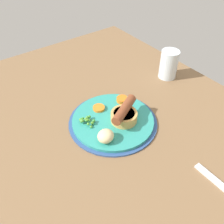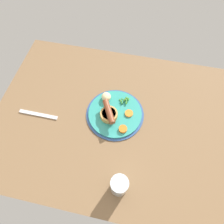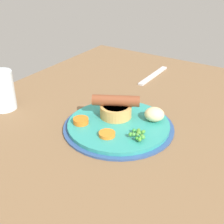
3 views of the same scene
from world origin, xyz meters
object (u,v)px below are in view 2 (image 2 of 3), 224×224
object	(u,v)px
potato_chunk_1	(106,97)
fork	(38,114)
drinking_glass	(119,185)
dinner_plate	(115,114)
pea_pile	(125,100)
carrot_slice_0	(123,129)
carrot_slice_1	(129,113)
sausage_pudding	(109,113)

from	to	relation	value
potato_chunk_1	fork	size ratio (longest dim) A/B	0.26
potato_chunk_1	drinking_glass	xyz separation A→B (cm)	(-13.23, 36.94, 2.08)
dinner_plate	drinking_glass	world-z (taller)	drinking_glass
pea_pile	carrot_slice_0	distance (cm)	14.36
pea_pile	carrot_slice_1	world-z (taller)	pea_pile
pea_pile	carrot_slice_0	world-z (taller)	pea_pile
fork	carrot_slice_1	bearing A→B (deg)	-168.20
sausage_pudding	drinking_glass	world-z (taller)	drinking_glass
dinner_plate	carrot_slice_0	bearing A→B (deg)	123.95
pea_pile	fork	bearing A→B (deg)	21.34
dinner_plate	carrot_slice_1	size ratio (longest dim) A/B	7.19
carrot_slice_0	dinner_plate	bearing A→B (deg)	-56.05
dinner_plate	sausage_pudding	distance (cm)	4.41
potato_chunk_1	carrot_slice_1	distance (cm)	12.97
pea_pile	fork	distance (cm)	39.77
fork	drinking_glass	size ratio (longest dim) A/B	1.76
potato_chunk_1	carrot_slice_0	size ratio (longest dim) A/B	1.30
dinner_plate	fork	xyz separation A→B (cm)	(33.80, 7.50, -0.27)
sausage_pudding	drinking_glass	distance (cm)	30.24
drinking_glass	fork	bearing A→B (deg)	-28.94
pea_pile	drinking_glass	bearing A→B (deg)	96.94
dinner_plate	pea_pile	bearing A→B (deg)	-114.66
carrot_slice_0	carrot_slice_1	size ratio (longest dim) A/B	0.99
carrot_slice_1	drinking_glass	world-z (taller)	drinking_glass
dinner_plate	sausage_pudding	xyz separation A→B (cm)	(2.31, 1.99, 3.19)
dinner_plate	pea_pile	xyz separation A→B (cm)	(-3.19, -6.95, 1.84)
dinner_plate	carrot_slice_0	world-z (taller)	carrot_slice_0
carrot_slice_1	fork	world-z (taller)	carrot_slice_1
pea_pile	fork	size ratio (longest dim) A/B	0.26
dinner_plate	drinking_glass	distance (cm)	31.77
carrot_slice_0	carrot_slice_1	world-z (taller)	carrot_slice_0
carrot_slice_1	fork	bearing A→B (deg)	11.77
dinner_plate	fork	distance (cm)	34.62
dinner_plate	potato_chunk_1	size ratio (longest dim) A/B	5.58
potato_chunk_1	carrot_slice_1	bearing A→B (deg)	154.04
sausage_pudding	carrot_slice_0	xyz separation A→B (cm)	(-7.22, 5.31, -1.73)
dinner_plate	potato_chunk_1	distance (cm)	8.83
pea_pile	drinking_glass	distance (cm)	37.79
pea_pile	fork	world-z (taller)	pea_pile
pea_pile	fork	xyz separation A→B (cm)	(36.99, 14.45, -2.11)
pea_pile	drinking_glass	world-z (taller)	drinking_glass
dinner_plate	carrot_slice_1	world-z (taller)	carrot_slice_1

